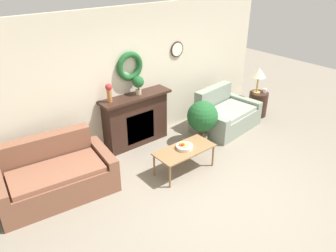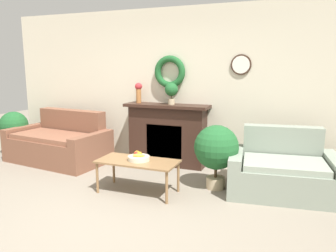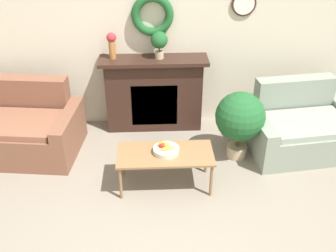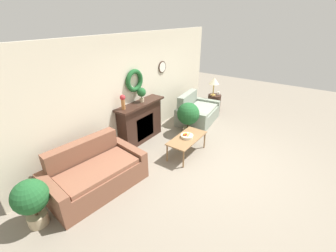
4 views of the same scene
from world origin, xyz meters
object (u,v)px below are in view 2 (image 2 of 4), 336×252
at_px(loveseat_right, 283,171).
at_px(vase_on_mantel_left, 139,91).
at_px(couch_left, 59,144).
at_px(potted_plant_floor_by_couch, 14,128).
at_px(potted_plant_floor_by_loveseat, 216,149).
at_px(coffee_table, 138,164).
at_px(fruit_bowl, 139,157).
at_px(potted_plant_on_mantel, 171,91).
at_px(fireplace, 167,134).

bearing_deg(loveseat_right, vase_on_mantel_left, 158.84).
bearing_deg(couch_left, potted_plant_floor_by_couch, -176.09).
bearing_deg(potted_plant_floor_by_loveseat, vase_on_mantel_left, 152.78).
height_order(loveseat_right, coffee_table, loveseat_right).
relative_size(fruit_bowl, potted_plant_on_mantel, 0.81).
distance_m(fireplace, fruit_bowl, 1.35).
bearing_deg(loveseat_right, couch_left, 171.31).
bearing_deg(vase_on_mantel_left, potted_plant_floor_by_loveseat, -27.22).
bearing_deg(fruit_bowl, potted_plant_floor_by_loveseat, 28.81).
distance_m(fruit_bowl, potted_plant_on_mantel, 1.56).
xyz_separation_m(potted_plant_on_mantel, potted_plant_floor_by_loveseat, (0.98, -0.81, -0.73)).
height_order(coffee_table, potted_plant_floor_by_couch, potted_plant_floor_by_couch).
distance_m(couch_left, fruit_bowl, 2.20).
distance_m(fireplace, loveseat_right, 2.06).
xyz_separation_m(fruit_bowl, potted_plant_on_mantel, (-0.03, 1.33, 0.81)).
height_order(fireplace, vase_on_mantel_left, vase_on_mantel_left).
relative_size(vase_on_mantel_left, potted_plant_floor_by_loveseat, 0.39).
height_order(couch_left, coffee_table, couch_left).
xyz_separation_m(couch_left, loveseat_right, (3.87, -0.12, -0.02)).
bearing_deg(potted_plant_on_mantel, couch_left, -166.14).
relative_size(couch_left, loveseat_right, 1.24).
relative_size(fireplace, coffee_table, 1.34).
height_order(vase_on_mantel_left, potted_plant_on_mantel, potted_plant_on_mantel).
relative_size(fireplace, fruit_bowl, 4.97).
bearing_deg(potted_plant_floor_by_couch, coffee_table, -16.13).
relative_size(coffee_table, vase_on_mantel_left, 3.10).
bearing_deg(vase_on_mantel_left, coffee_table, -64.61).
relative_size(potted_plant_floor_by_couch, potted_plant_floor_by_loveseat, 0.93).
distance_m(coffee_table, potted_plant_on_mantel, 1.62).
height_order(potted_plant_on_mantel, potted_plant_floor_by_loveseat, potted_plant_on_mantel).
bearing_deg(fireplace, potted_plant_floor_by_couch, -171.53).
bearing_deg(coffee_table, vase_on_mantel_left, 115.39).
bearing_deg(fireplace, potted_plant_floor_by_loveseat, -37.73).
bearing_deg(potted_plant_floor_by_couch, vase_on_mantel_left, 10.41).
xyz_separation_m(fireplace, loveseat_right, (1.95, -0.63, -0.24)).
bearing_deg(potted_plant_on_mantel, fruit_bowl, -88.81).
relative_size(couch_left, fruit_bowl, 6.38).
xyz_separation_m(fruit_bowl, potted_plant_floor_by_couch, (-3.15, 0.89, 0.03)).
bearing_deg(loveseat_right, fruit_bowl, -165.64).
distance_m(fireplace, coffee_table, 1.37).
xyz_separation_m(couch_left, fruit_bowl, (2.03, -0.84, 0.18)).
bearing_deg(loveseat_right, potted_plant_on_mantel, 154.89).
bearing_deg(coffee_table, potted_plant_on_mantel, 90.89).
relative_size(loveseat_right, potted_plant_on_mantel, 4.17).
xyz_separation_m(loveseat_right, fruit_bowl, (-1.84, -0.71, 0.20)).
xyz_separation_m(loveseat_right, vase_on_mantel_left, (-2.49, 0.63, 0.98)).
bearing_deg(fruit_bowl, potted_plant_on_mantel, 91.19).
bearing_deg(coffee_table, potted_plant_floor_by_loveseat, 29.42).
relative_size(loveseat_right, potted_plant_floor_by_couch, 1.81).
relative_size(loveseat_right, potted_plant_floor_by_loveseat, 1.68).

